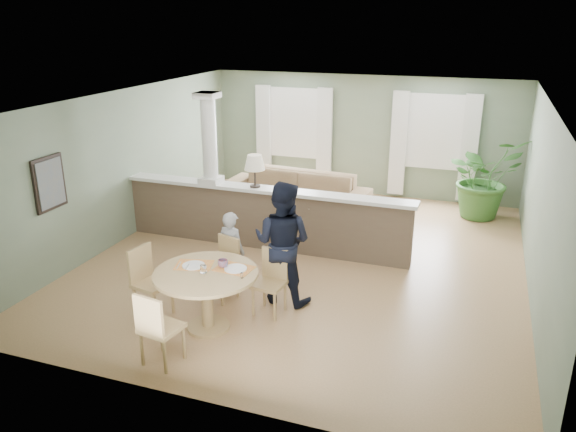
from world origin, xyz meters
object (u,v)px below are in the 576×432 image
at_px(sofa, 293,195).
at_px(chair_far_boy, 224,265).
at_px(houseplant, 483,178).
at_px(man_person, 283,243).
at_px(dining_table, 207,284).
at_px(chair_side, 148,278).
at_px(child_person, 232,251).
at_px(chair_near, 157,326).
at_px(chair_far_man, 271,278).

bearing_deg(sofa, chair_far_boy, -82.49).
height_order(houseplant, man_person, man_person).
distance_m(dining_table, chair_far_boy, 0.92).
distance_m(houseplant, chair_side, 7.13).
xyz_separation_m(sofa, child_person, (0.20, -3.45, 0.17)).
relative_size(chair_near, chair_side, 0.97).
bearing_deg(chair_far_boy, dining_table, -60.60).
bearing_deg(chair_far_boy, man_person, 30.17).
distance_m(chair_near, child_person, 2.10).
height_order(sofa, chair_far_boy, chair_far_boy).
xyz_separation_m(sofa, man_person, (1.04, -3.52, 0.46)).
xyz_separation_m(chair_far_man, chair_near, (-0.79, -1.67, 0.03)).
height_order(dining_table, chair_far_man, dining_table).
height_order(chair_side, child_person, child_person).
xyz_separation_m(houseplant, child_person, (-3.44, -4.67, -0.21)).
distance_m(child_person, man_person, 0.88).
bearing_deg(chair_far_man, chair_near, -109.44).
relative_size(sofa, child_person, 2.46).
height_order(houseplant, chair_far_man, houseplant).
relative_size(sofa, chair_far_man, 3.35).
xyz_separation_m(sofa, chair_side, (-0.56, -4.51, 0.10)).
bearing_deg(chair_near, chair_side, -43.70).
bearing_deg(man_person, chair_far_boy, 16.40).
bearing_deg(chair_far_man, sofa, 110.31).
distance_m(houseplant, child_person, 5.81).
bearing_deg(child_person, chair_side, 67.71).
xyz_separation_m(child_person, man_person, (0.83, -0.07, 0.28)).
bearing_deg(child_person, chair_near, 103.71).
distance_m(chair_far_man, man_person, 0.54).
relative_size(dining_table, man_person, 0.75).
relative_size(chair_far_boy, man_person, 0.51).
distance_m(chair_far_boy, chair_side, 1.12).
distance_m(sofa, chair_far_man, 4.00).
bearing_deg(man_person, houseplant, -114.70).
xyz_separation_m(dining_table, chair_far_man, (0.62, 0.71, -0.15)).
relative_size(chair_side, man_person, 0.54).
xyz_separation_m(chair_near, man_person, (0.82, 2.03, 0.37)).
bearing_deg(chair_side, chair_far_man, -55.78).
bearing_deg(dining_table, chair_far_man, 48.82).
distance_m(chair_side, man_person, 1.92).
xyz_separation_m(chair_side, man_person, (1.60, 1.00, 0.36)).
bearing_deg(sofa, dining_table, -80.84).
height_order(sofa, child_person, child_person).
xyz_separation_m(chair_far_boy, chair_near, (0.02, -1.84, 0.02)).
bearing_deg(chair_near, sofa, -78.59).
bearing_deg(chair_near, dining_table, -90.56).
bearing_deg(chair_side, chair_far_boy, -31.03).
distance_m(houseplant, man_person, 5.42).
bearing_deg(sofa, man_person, -69.15).
relative_size(houseplant, man_person, 0.92).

